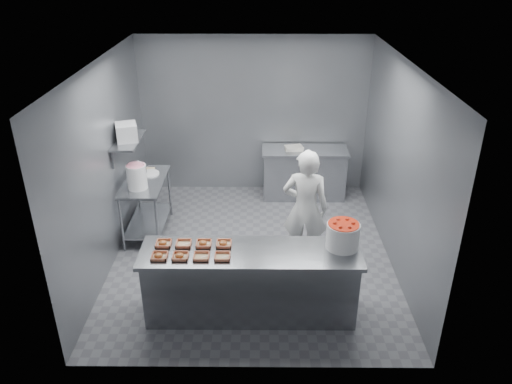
# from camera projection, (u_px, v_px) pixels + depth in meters

# --- Properties ---
(floor) EXTENTS (4.50, 4.50, 0.00)m
(floor) POSITION_uv_depth(u_px,v_px,m) (252.00, 253.00, 7.43)
(floor) COLOR #4C4C51
(floor) RESTS_ON ground
(ceiling) EXTENTS (4.50, 4.50, 0.00)m
(ceiling) POSITION_uv_depth(u_px,v_px,m) (252.00, 63.00, 6.18)
(ceiling) COLOR white
(ceiling) RESTS_ON wall_back
(wall_back) EXTENTS (4.00, 0.04, 2.80)m
(wall_back) POSITION_uv_depth(u_px,v_px,m) (254.00, 116.00, 8.82)
(wall_back) COLOR slate
(wall_back) RESTS_ON ground
(wall_left) EXTENTS (0.04, 4.50, 2.80)m
(wall_left) POSITION_uv_depth(u_px,v_px,m) (106.00, 166.00, 6.82)
(wall_left) COLOR slate
(wall_left) RESTS_ON ground
(wall_right) EXTENTS (0.04, 4.50, 2.80)m
(wall_right) POSITION_uv_depth(u_px,v_px,m) (399.00, 167.00, 6.79)
(wall_right) COLOR slate
(wall_right) RESTS_ON ground
(service_counter) EXTENTS (2.60, 0.70, 0.90)m
(service_counter) POSITION_uv_depth(u_px,v_px,m) (251.00, 283.00, 6.02)
(service_counter) COLOR slate
(service_counter) RESTS_ON ground
(prep_table) EXTENTS (0.60, 1.20, 0.90)m
(prep_table) POSITION_uv_depth(u_px,v_px,m) (146.00, 198.00, 7.71)
(prep_table) COLOR slate
(prep_table) RESTS_ON ground
(back_counter) EXTENTS (1.50, 0.60, 0.90)m
(back_counter) POSITION_uv_depth(u_px,v_px,m) (304.00, 173.00, 8.92)
(back_counter) COLOR slate
(back_counter) RESTS_ON ground
(wall_shelf) EXTENTS (0.35, 0.90, 0.03)m
(wall_shelf) POSITION_uv_depth(u_px,v_px,m) (128.00, 140.00, 7.29)
(wall_shelf) COLOR slate
(wall_shelf) RESTS_ON wall_left
(tray_0) EXTENTS (0.19, 0.18, 0.06)m
(tray_0) POSITION_uv_depth(u_px,v_px,m) (159.00, 256.00, 5.69)
(tray_0) COLOR tan
(tray_0) RESTS_ON service_counter
(tray_1) EXTENTS (0.19, 0.18, 0.06)m
(tray_1) POSITION_uv_depth(u_px,v_px,m) (180.00, 256.00, 5.69)
(tray_1) COLOR tan
(tray_1) RESTS_ON service_counter
(tray_2) EXTENTS (0.19, 0.18, 0.04)m
(tray_2) POSITION_uv_depth(u_px,v_px,m) (201.00, 256.00, 5.69)
(tray_2) COLOR tan
(tray_2) RESTS_ON service_counter
(tray_3) EXTENTS (0.19, 0.18, 0.04)m
(tray_3) POSITION_uv_depth(u_px,v_px,m) (222.00, 256.00, 5.69)
(tray_3) COLOR tan
(tray_3) RESTS_ON service_counter
(tray_4) EXTENTS (0.19, 0.18, 0.06)m
(tray_4) POSITION_uv_depth(u_px,v_px,m) (163.00, 243.00, 5.94)
(tray_4) COLOR tan
(tray_4) RESTS_ON service_counter
(tray_5) EXTENTS (0.19, 0.18, 0.04)m
(tray_5) POSITION_uv_depth(u_px,v_px,m) (184.00, 244.00, 5.94)
(tray_5) COLOR tan
(tray_5) RESTS_ON service_counter
(tray_6) EXTENTS (0.19, 0.18, 0.06)m
(tray_6) POSITION_uv_depth(u_px,v_px,m) (204.00, 243.00, 5.93)
(tray_6) COLOR tan
(tray_6) RESTS_ON service_counter
(tray_7) EXTENTS (0.19, 0.18, 0.06)m
(tray_7) POSITION_uv_depth(u_px,v_px,m) (224.00, 244.00, 5.93)
(tray_7) COLOR tan
(tray_7) RESTS_ON service_counter
(worker) EXTENTS (0.69, 0.52, 1.73)m
(worker) POSITION_uv_depth(u_px,v_px,m) (305.00, 209.00, 6.84)
(worker) COLOR silver
(worker) RESTS_ON ground
(strawberry_tub) EXTENTS (0.39, 0.39, 0.32)m
(strawberry_tub) POSITION_uv_depth(u_px,v_px,m) (343.00, 235.00, 5.83)
(strawberry_tub) COLOR silver
(strawberry_tub) RESTS_ON service_counter
(glaze_bucket) EXTENTS (0.31, 0.29, 0.44)m
(glaze_bucket) POSITION_uv_depth(u_px,v_px,m) (137.00, 176.00, 7.25)
(glaze_bucket) COLOR silver
(glaze_bucket) RESTS_ON prep_table
(bucket_lid) EXTENTS (0.33, 0.33, 0.02)m
(bucket_lid) POSITION_uv_depth(u_px,v_px,m) (150.00, 173.00, 7.78)
(bucket_lid) COLOR silver
(bucket_lid) RESTS_ON prep_table
(rag) EXTENTS (0.14, 0.12, 0.02)m
(rag) POSITION_uv_depth(u_px,v_px,m) (150.00, 169.00, 7.94)
(rag) COLOR #CCB28C
(rag) RESTS_ON prep_table
(appliance) EXTENTS (0.38, 0.40, 0.25)m
(appliance) POSITION_uv_depth(u_px,v_px,m) (126.00, 132.00, 7.19)
(appliance) COLOR gray
(appliance) RESTS_ON wall_shelf
(paper_stack) EXTENTS (0.32, 0.25, 0.06)m
(paper_stack) POSITION_uv_depth(u_px,v_px,m) (294.00, 148.00, 8.71)
(paper_stack) COLOR silver
(paper_stack) RESTS_ON back_counter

